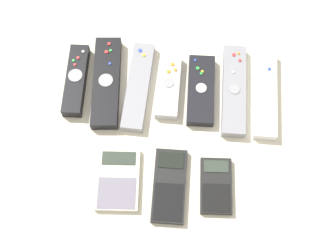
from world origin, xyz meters
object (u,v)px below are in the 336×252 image
at_px(remote_0, 76,80).
at_px(remote_6, 265,94).
at_px(remote_3, 168,86).
at_px(calculator_0, 118,180).
at_px(calculator_2, 216,186).
at_px(remote_4, 201,90).
at_px(calculator_1, 169,186).
at_px(remote_2, 138,86).
at_px(remote_5, 234,90).
at_px(remote_1, 107,82).

height_order(remote_0, remote_6, remote_0).
xyz_separation_m(remote_3, calculator_0, (-0.09, -0.22, -0.00)).
bearing_deg(remote_3, calculator_2, -62.29).
bearing_deg(remote_4, remote_0, 178.26).
height_order(remote_0, calculator_2, remote_0).
bearing_deg(calculator_0, calculator_1, -5.87).
relative_size(remote_2, remote_3, 1.40).
xyz_separation_m(remote_2, calculator_2, (0.18, -0.21, -0.00)).
xyz_separation_m(remote_5, calculator_1, (-0.13, -0.22, -0.00)).
relative_size(remote_4, calculator_1, 1.08).
height_order(remote_0, remote_1, same).
relative_size(remote_2, calculator_1, 1.39).
bearing_deg(remote_2, remote_3, 6.64).
distance_m(remote_5, calculator_2, 0.22).
bearing_deg(remote_1, remote_6, -4.66).
bearing_deg(remote_0, remote_6, -1.83).
xyz_separation_m(remote_2, remote_6, (0.28, -0.00, 0.00)).
bearing_deg(remote_4, remote_2, 179.03).
distance_m(remote_0, calculator_2, 0.38).
xyz_separation_m(remote_0, remote_5, (0.35, 0.00, -0.00)).
height_order(remote_2, remote_3, same).
bearing_deg(calculator_1, calculator_0, 176.80).
bearing_deg(remote_6, remote_2, -179.49).
height_order(remote_1, remote_4, remote_1).
bearing_deg(remote_2, remote_5, 4.11).
bearing_deg(remote_6, calculator_2, -114.70).
relative_size(remote_2, remote_6, 1.03).
relative_size(remote_6, calculator_1, 1.35).
bearing_deg(calculator_2, calculator_1, -178.15).
distance_m(remote_4, calculator_2, 0.22).
bearing_deg(remote_5, remote_2, -178.95).
height_order(remote_3, remote_6, same).
bearing_deg(remote_6, remote_3, 179.25).
relative_size(remote_1, remote_3, 1.45).
height_order(remote_2, remote_6, same).
xyz_separation_m(remote_1, remote_6, (0.35, -0.00, -0.00)).
xyz_separation_m(remote_4, calculator_1, (-0.05, -0.22, -0.00)).
relative_size(remote_3, remote_4, 0.92).
relative_size(remote_5, calculator_1, 1.41).
height_order(remote_1, remote_2, remote_1).
distance_m(remote_2, remote_5, 0.21).
bearing_deg(remote_1, calculator_1, -59.20).
bearing_deg(remote_2, remote_1, 179.63).
bearing_deg(remote_5, calculator_1, -119.72).
height_order(remote_2, remote_5, remote_5).
relative_size(remote_0, remote_5, 0.79).
xyz_separation_m(remote_0, calculator_0, (0.12, -0.22, -0.01)).
bearing_deg(calculator_2, remote_1, 136.82).
xyz_separation_m(remote_3, calculator_1, (0.02, -0.22, -0.00)).
distance_m(remote_1, calculator_0, 0.22).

